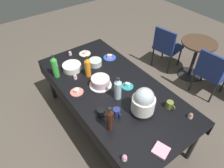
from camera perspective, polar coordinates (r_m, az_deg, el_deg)
ground at (r=3.09m, az=-0.00°, el=-11.07°), size 9.00×9.00×0.00m
potluck_table at (r=2.57m, az=-0.00°, el=-1.85°), size 2.20×1.10×0.75m
frosted_layer_cake at (r=2.51m, az=-3.34°, el=0.58°), size 0.28×0.28×0.12m
slow_cooker at (r=2.16m, az=8.95°, el=-5.12°), size 0.26×0.26×0.34m
glass_salad_bowl at (r=2.87m, az=-4.77°, el=6.13°), size 0.18×0.18×0.08m
ceramic_snack_bowl at (r=2.83m, az=-11.34°, el=4.75°), size 0.26×0.26×0.08m
dessert_plate_coral at (r=2.49m, az=-10.00°, el=-2.12°), size 0.16×0.16×0.05m
dessert_plate_cobalt at (r=3.02m, az=-0.66°, el=7.68°), size 0.19×0.19×0.05m
dessert_plate_teal at (r=2.53m, az=4.42°, el=-0.51°), size 0.15×0.15×0.06m
dessert_plate_cream at (r=3.14m, az=-7.74°, el=8.67°), size 0.18×0.18×0.04m
cupcake_cocoa at (r=2.67m, az=-10.48°, el=2.00°), size 0.05×0.05×0.07m
cupcake_lemon at (r=3.14m, az=-11.89°, el=8.59°), size 0.05×0.05×0.07m
cupcake_mint at (r=2.33m, az=21.51°, el=-8.40°), size 0.05×0.05×0.07m
cupcake_vanilla at (r=1.91m, az=3.57°, el=-20.25°), size 0.05×0.05×0.07m
soda_bottle_water at (r=2.30m, az=1.70°, el=-1.41°), size 0.08×0.08×0.30m
soda_bottle_lime_soda at (r=2.69m, az=-15.96°, el=4.70°), size 0.08×0.08×0.33m
soda_bottle_orange_juice at (r=2.63m, az=-6.94°, el=4.80°), size 0.08×0.08×0.30m
soda_bottle_cola at (r=1.99m, az=-0.59°, el=-10.07°), size 0.07×0.07×0.31m
coffee_mug_black at (r=2.19m, az=-3.09°, el=-8.07°), size 0.13×0.09×0.08m
coffee_mug_olive at (r=2.34m, az=16.13°, el=-5.75°), size 0.12×0.08×0.09m
coffee_mug_navy at (r=2.19m, az=1.33°, el=-8.00°), size 0.12×0.08×0.09m
paper_napkin_stack at (r=2.02m, az=13.75°, el=-17.91°), size 0.18×0.18×0.02m
maroon_chair_left at (r=3.95m, az=15.28°, el=10.52°), size 0.51×0.51×0.85m
maroon_chair_right at (r=3.56m, az=26.41°, el=3.37°), size 0.48×0.48×0.85m
round_cafe_table at (r=3.89m, az=22.81°, el=8.14°), size 0.60×0.60×0.72m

